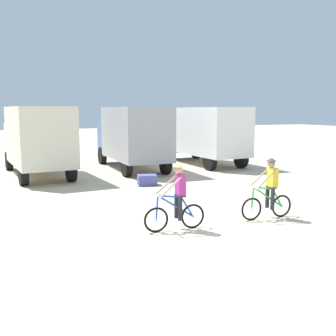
# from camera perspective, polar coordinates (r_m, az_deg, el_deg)

# --- Properties ---
(ground_plane) EXTENTS (120.00, 120.00, 0.00)m
(ground_plane) POSITION_cam_1_polar(r_m,az_deg,el_deg) (11.33, 8.81, -8.11)
(ground_plane) COLOR beige
(box_truck_cream_rv) EXTENTS (2.69, 6.85, 3.35)m
(box_truck_cream_rv) POSITION_cam_1_polar(r_m,az_deg,el_deg) (20.13, -18.40, 4.17)
(box_truck_cream_rv) COLOR beige
(box_truck_cream_rv) RESTS_ON ground
(box_truck_grey_hauler) EXTENTS (2.67, 6.85, 3.35)m
(box_truck_grey_hauler) POSITION_cam_1_polar(r_m,az_deg,el_deg) (21.47, -5.21, 4.79)
(box_truck_grey_hauler) COLOR #9E9EA3
(box_truck_grey_hauler) RESTS_ON ground
(box_truck_white_box) EXTENTS (2.44, 6.77, 3.35)m
(box_truck_white_box) POSITION_cam_1_polar(r_m,az_deg,el_deg) (23.52, 5.29, 5.10)
(box_truck_white_box) COLOR white
(box_truck_white_box) RESTS_ON ground
(cyclist_orange_shirt) EXTENTS (1.73, 0.52, 1.82)m
(cyclist_orange_shirt) POSITION_cam_1_polar(r_m,az_deg,el_deg) (10.52, 1.29, -4.54)
(cyclist_orange_shirt) COLOR black
(cyclist_orange_shirt) RESTS_ON ground
(cyclist_cowboy_hat) EXTENTS (1.73, 0.52, 1.82)m
(cyclist_cowboy_hat) POSITION_cam_1_polar(r_m,az_deg,el_deg) (12.01, 14.37, -3.18)
(cyclist_cowboy_hat) COLOR black
(cyclist_cowboy_hat) RESTS_ON ground
(supply_crate) EXTENTS (0.93, 0.80, 0.45)m
(supply_crate) POSITION_cam_1_polar(r_m,az_deg,el_deg) (16.96, -3.03, -1.74)
(supply_crate) COLOR #4C5199
(supply_crate) RESTS_ON ground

